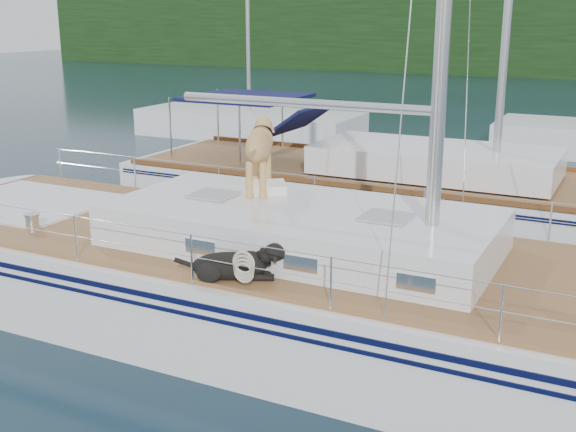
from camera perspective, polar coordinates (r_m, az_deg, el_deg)
The scene contains 4 objects.
ground at distance 10.68m, azimuth -2.91°, elevation -8.22°, with size 120.00×120.00×0.00m, color black.
main_sailboat at distance 10.38m, azimuth -2.52°, elevation -4.87°, with size 12.00×3.84×14.01m.
neighbor_sailboat at distance 15.46m, azimuth 7.51°, elevation 1.74°, with size 11.00×3.50×13.30m.
bg_boat_west at distance 26.17m, azimuth -3.07°, elevation 7.21°, with size 8.00×3.00×11.65m.
Camera 1 is at (4.86, -8.46, 4.34)m, focal length 45.00 mm.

